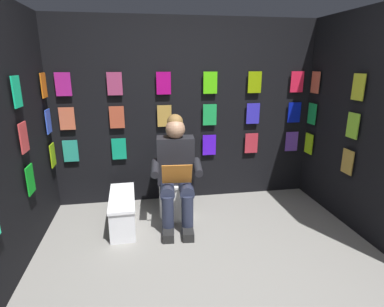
% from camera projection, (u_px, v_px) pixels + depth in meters
% --- Properties ---
extents(ground_plane, '(30.00, 30.00, 0.00)m').
position_uv_depth(ground_plane, '(227.00, 301.00, 2.32)').
color(ground_plane, gray).
extents(display_wall_back, '(3.31, 0.14, 2.24)m').
position_uv_depth(display_wall_back, '(186.00, 112.00, 3.88)').
color(display_wall_back, black).
rests_on(display_wall_back, ground).
extents(display_wall_left, '(0.14, 1.93, 2.24)m').
position_uv_depth(display_wall_left, '(360.00, 123.00, 3.19)').
color(display_wall_left, black).
rests_on(display_wall_left, ground).
extents(display_wall_right, '(0.14, 1.93, 2.24)m').
position_uv_depth(display_wall_right, '(13.00, 135.00, 2.66)').
color(display_wall_right, black).
rests_on(display_wall_right, ground).
extents(toilet, '(0.42, 0.57, 0.77)m').
position_uv_depth(toilet, '(176.00, 187.00, 3.62)').
color(toilet, white).
rests_on(toilet, ground).
extents(person_reading, '(0.55, 0.71, 1.19)m').
position_uv_depth(person_reading, '(176.00, 171.00, 3.33)').
color(person_reading, black).
rests_on(person_reading, ground).
extents(comic_longbox_near, '(0.29, 0.77, 0.35)m').
position_uv_depth(comic_longbox_near, '(123.00, 211.00, 3.35)').
color(comic_longbox_near, silver).
rests_on(comic_longbox_near, ground).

